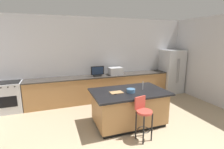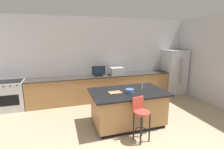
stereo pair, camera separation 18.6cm
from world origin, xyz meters
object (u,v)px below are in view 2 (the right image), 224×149
(kitchen_island, at_px, (128,107))
(fruit_bowl, at_px, (130,91))
(range_oven, at_px, (11,96))
(cutting_board, at_px, (115,92))
(cell_phone, at_px, (113,94))
(microwave, at_px, (117,71))
(tv_monitor, at_px, (99,72))
(tv_remote, at_px, (132,90))
(refrigerator, at_px, (174,72))
(bar_stool_center, at_px, (141,115))

(kitchen_island, height_order, fruit_bowl, fruit_bowl)
(range_oven, height_order, fruit_bowl, fruit_bowl)
(cutting_board, bearing_deg, cell_phone, -146.40)
(microwave, relative_size, tv_monitor, 1.04)
(range_oven, xyz_separation_m, tv_remote, (3.26, -1.87, 0.45))
(tv_monitor, xyz_separation_m, cutting_board, (-0.02, -1.90, -0.17))
(range_oven, height_order, cell_phone, range_oven)
(refrigerator, height_order, range_oven, refrigerator)
(fruit_bowl, bearing_deg, microwave, 79.90)
(tv_monitor, height_order, cell_phone, tv_monitor)
(bar_stool_center, height_order, fruit_bowl, fruit_bowl)
(refrigerator, relative_size, tv_monitor, 3.81)
(range_oven, relative_size, tv_remote, 5.52)
(range_oven, distance_m, bar_stool_center, 4.11)
(refrigerator, relative_size, cell_phone, 11.78)
(bar_stool_center, bearing_deg, tv_remote, 67.59)
(fruit_bowl, xyz_separation_m, tv_remote, (0.13, 0.17, -0.03))
(tv_monitor, distance_m, fruit_bowl, 2.01)
(range_oven, xyz_separation_m, cutting_board, (2.77, -1.95, 0.45))
(kitchen_island, relative_size, microwave, 3.98)
(bar_stool_center, bearing_deg, cell_phone, 109.66)
(refrigerator, relative_size, range_oven, 1.88)
(refrigerator, distance_m, tv_monitor, 3.16)
(range_oven, relative_size, tv_monitor, 2.03)
(fruit_bowl, bearing_deg, tv_remote, 51.85)
(bar_stool_center, distance_m, cutting_board, 0.87)
(range_oven, xyz_separation_m, fruit_bowl, (3.13, -2.03, 0.48))
(fruit_bowl, bearing_deg, cutting_board, 166.08)
(cutting_board, bearing_deg, tv_remote, 9.21)
(range_oven, height_order, microwave, microwave)
(cell_phone, bearing_deg, range_oven, 135.60)
(tv_monitor, bearing_deg, cutting_board, -90.72)
(microwave, distance_m, cell_phone, 2.16)
(tv_monitor, bearing_deg, bar_stool_center, -82.88)
(cell_phone, bearing_deg, tv_monitor, 79.13)
(kitchen_island, xyz_separation_m, fruit_bowl, (-0.01, -0.11, 0.49))
(microwave, bearing_deg, tv_remote, -97.08)
(tv_monitor, relative_size, tv_remote, 2.73)
(bar_stool_center, bearing_deg, kitchen_island, 76.37)
(bar_stool_center, xyz_separation_m, cell_phone, (-0.43, 0.67, 0.32))
(bar_stool_center, bearing_deg, refrigerator, 29.73)
(range_oven, bearing_deg, tv_remote, -29.83)
(microwave, relative_size, cell_phone, 3.20)
(tv_monitor, bearing_deg, kitchen_island, -79.87)
(range_oven, bearing_deg, cell_phone, -36.58)
(refrigerator, xyz_separation_m, tv_monitor, (-3.15, 0.01, 0.20))
(bar_stool_center, relative_size, cell_phone, 6.48)
(cutting_board, bearing_deg, range_oven, 144.95)
(refrigerator, bearing_deg, fruit_bowl, -145.01)
(cell_phone, bearing_deg, cutting_board, 25.78)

